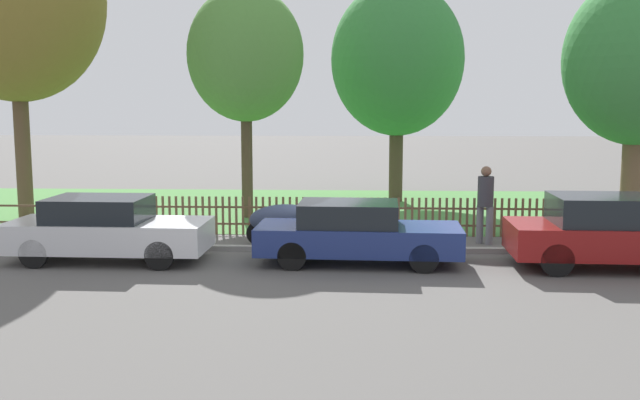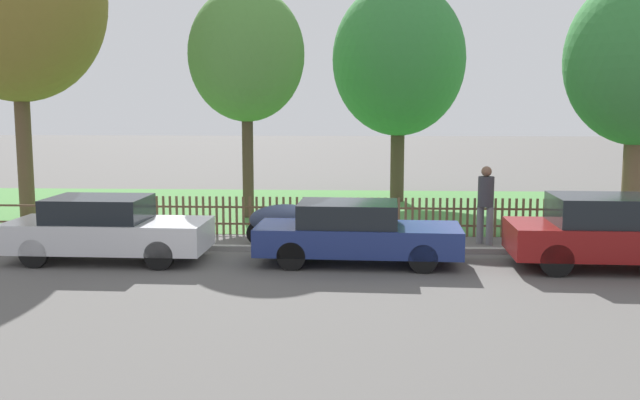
{
  "view_description": "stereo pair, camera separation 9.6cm",
  "coord_description": "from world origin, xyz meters",
  "px_view_note": "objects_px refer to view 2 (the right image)",
  "views": [
    {
      "loc": [
        0.32,
        -15.82,
        3.33
      ],
      "look_at": [
        -0.46,
        0.74,
        1.1
      ],
      "focal_mm": 40.0,
      "sensor_mm": 36.0,
      "label": 1
    },
    {
      "loc": [
        0.41,
        -15.81,
        3.33
      ],
      "look_at": [
        -0.46,
        0.74,
        1.1
      ],
      "focal_mm": 40.0,
      "sensor_mm": 36.0,
      "label": 2
    }
  ],
  "objects_px": {
    "parked_car_black_saloon": "(356,233)",
    "covered_motorcycle": "(288,220)",
    "pedestrian_near_fence": "(486,200)",
    "tree_nearest_kerb": "(16,0)",
    "tree_behind_motorcycle": "(246,55)",
    "parked_car_navy_estate": "(608,232)",
    "tree_mid_park": "(399,60)",
    "parked_car_silver_hatchback": "(107,229)"
  },
  "relations": [
    {
      "from": "covered_motorcycle",
      "to": "parked_car_silver_hatchback",
      "type": "bearing_deg",
      "value": -153.4
    },
    {
      "from": "covered_motorcycle",
      "to": "tree_mid_park",
      "type": "distance_m",
      "value": 9.42
    },
    {
      "from": "tree_behind_motorcycle",
      "to": "pedestrian_near_fence",
      "type": "height_order",
      "value": "tree_behind_motorcycle"
    },
    {
      "from": "parked_car_silver_hatchback",
      "to": "tree_behind_motorcycle",
      "type": "bearing_deg",
      "value": 71.73
    },
    {
      "from": "tree_nearest_kerb",
      "to": "tree_behind_motorcycle",
      "type": "xyz_separation_m",
      "value": [
        6.26,
        0.97,
        -1.46
      ]
    },
    {
      "from": "parked_car_black_saloon",
      "to": "tree_behind_motorcycle",
      "type": "bearing_deg",
      "value": 120.07
    },
    {
      "from": "parked_car_black_saloon",
      "to": "covered_motorcycle",
      "type": "xyz_separation_m",
      "value": [
        -1.61,
        1.89,
        -0.06
      ]
    },
    {
      "from": "parked_car_black_saloon",
      "to": "tree_nearest_kerb",
      "type": "bearing_deg",
      "value": 153.96
    },
    {
      "from": "tree_nearest_kerb",
      "to": "tree_mid_park",
      "type": "height_order",
      "value": "tree_nearest_kerb"
    },
    {
      "from": "parked_car_navy_estate",
      "to": "parked_car_black_saloon",
      "type": "bearing_deg",
      "value": 179.87
    },
    {
      "from": "covered_motorcycle",
      "to": "pedestrian_near_fence",
      "type": "relative_size",
      "value": 1.02
    },
    {
      "from": "covered_motorcycle",
      "to": "tree_behind_motorcycle",
      "type": "bearing_deg",
      "value": 110.56
    },
    {
      "from": "tree_nearest_kerb",
      "to": "pedestrian_near_fence",
      "type": "relative_size",
      "value": 4.83
    },
    {
      "from": "parked_car_black_saloon",
      "to": "tree_mid_park",
      "type": "relative_size",
      "value": 0.58
    },
    {
      "from": "tree_mid_park",
      "to": "covered_motorcycle",
      "type": "bearing_deg",
      "value": -110.85
    },
    {
      "from": "parked_car_black_saloon",
      "to": "tree_behind_motorcycle",
      "type": "relative_size",
      "value": 0.65
    },
    {
      "from": "parked_car_navy_estate",
      "to": "tree_behind_motorcycle",
      "type": "height_order",
      "value": "tree_behind_motorcycle"
    },
    {
      "from": "parked_car_navy_estate",
      "to": "parked_car_silver_hatchback",
      "type": "bearing_deg",
      "value": -179.13
    },
    {
      "from": "parked_car_silver_hatchback",
      "to": "covered_motorcycle",
      "type": "relative_size",
      "value": 2.23
    },
    {
      "from": "parked_car_navy_estate",
      "to": "tree_mid_park",
      "type": "height_order",
      "value": "tree_mid_park"
    },
    {
      "from": "parked_car_navy_estate",
      "to": "tree_nearest_kerb",
      "type": "distance_m",
      "value": 16.45
    },
    {
      "from": "parked_car_silver_hatchback",
      "to": "pedestrian_near_fence",
      "type": "distance_m",
      "value": 8.72
    },
    {
      "from": "tree_behind_motorcycle",
      "to": "parked_car_black_saloon",
      "type": "bearing_deg",
      "value": -62.22
    },
    {
      "from": "parked_car_silver_hatchback",
      "to": "parked_car_navy_estate",
      "type": "relative_size",
      "value": 1.03
    },
    {
      "from": "pedestrian_near_fence",
      "to": "covered_motorcycle",
      "type": "bearing_deg",
      "value": -132.87
    },
    {
      "from": "tree_nearest_kerb",
      "to": "tree_mid_park",
      "type": "distance_m",
      "value": 11.89
    },
    {
      "from": "parked_car_black_saloon",
      "to": "tree_behind_motorcycle",
      "type": "xyz_separation_m",
      "value": [
        -3.2,
        6.07,
        4.07
      ]
    },
    {
      "from": "tree_behind_motorcycle",
      "to": "tree_mid_park",
      "type": "distance_m",
      "value": 5.89
    },
    {
      "from": "parked_car_black_saloon",
      "to": "pedestrian_near_fence",
      "type": "xyz_separation_m",
      "value": [
        3.09,
        2.28,
        0.4
      ]
    },
    {
      "from": "parked_car_black_saloon",
      "to": "tree_nearest_kerb",
      "type": "distance_m",
      "value": 12.09
    },
    {
      "from": "parked_car_silver_hatchback",
      "to": "tree_nearest_kerb",
      "type": "distance_m",
      "value": 8.56
    },
    {
      "from": "parked_car_silver_hatchback",
      "to": "covered_motorcycle",
      "type": "bearing_deg",
      "value": 27.87
    },
    {
      "from": "parked_car_silver_hatchback",
      "to": "parked_car_black_saloon",
      "type": "xyz_separation_m",
      "value": [
        5.32,
        -0.01,
        -0.03
      ]
    },
    {
      "from": "parked_car_silver_hatchback",
      "to": "parked_car_black_saloon",
      "type": "distance_m",
      "value": 5.32
    },
    {
      "from": "parked_car_silver_hatchback",
      "to": "pedestrian_near_fence",
      "type": "bearing_deg",
      "value": 16.14
    },
    {
      "from": "parked_car_navy_estate",
      "to": "tree_mid_park",
      "type": "distance_m",
      "value": 11.38
    },
    {
      "from": "parked_car_navy_estate",
      "to": "tree_mid_park",
      "type": "bearing_deg",
      "value": 112.54
    },
    {
      "from": "tree_nearest_kerb",
      "to": "tree_behind_motorcycle",
      "type": "distance_m",
      "value": 6.5
    },
    {
      "from": "covered_motorcycle",
      "to": "tree_behind_motorcycle",
      "type": "relative_size",
      "value": 0.28
    },
    {
      "from": "tree_mid_park",
      "to": "tree_nearest_kerb",
      "type": "bearing_deg",
      "value": -156.75
    },
    {
      "from": "covered_motorcycle",
      "to": "pedestrian_near_fence",
      "type": "distance_m",
      "value": 4.74
    },
    {
      "from": "parked_car_silver_hatchback",
      "to": "covered_motorcycle",
      "type": "height_order",
      "value": "parked_car_silver_hatchback"
    }
  ]
}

